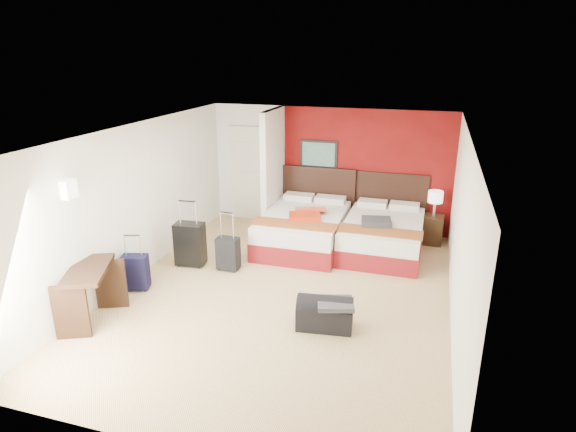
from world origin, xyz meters
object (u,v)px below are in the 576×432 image
at_px(nightstand, 432,230).
at_px(table_lamp, 435,204).
at_px(red_suitcase_open, 308,213).
at_px(desk, 92,295).
at_px(suitcase_charcoal, 228,255).
at_px(bed_right, 383,236).
at_px(duffel_bag, 325,315).
at_px(suitcase_black, 190,245).
at_px(suitcase_navy, 136,273).
at_px(bed_left, 304,230).

xyz_separation_m(nightstand, table_lamp, (0.00, 0.00, 0.53)).
distance_m(red_suitcase_open, desk, 4.06).
xyz_separation_m(red_suitcase_open, nightstand, (2.27, 0.94, -0.41)).
height_order(red_suitcase_open, suitcase_charcoal, red_suitcase_open).
bearing_deg(nightstand, bed_right, -138.47).
height_order(nightstand, duffel_bag, nightstand).
height_order(suitcase_black, desk, desk).
relative_size(bed_right, desk, 2.06).
distance_m(table_lamp, suitcase_navy, 5.57).
height_order(suitcase_black, suitcase_charcoal, suitcase_black).
relative_size(bed_right, nightstand, 3.65).
distance_m(table_lamp, suitcase_charcoal, 4.05).
height_order(suitcase_charcoal, desk, desk).
bearing_deg(nightstand, red_suitcase_open, -154.61).
bearing_deg(suitcase_charcoal, suitcase_black, -178.28).
relative_size(table_lamp, suitcase_charcoal, 0.90).
height_order(red_suitcase_open, nightstand, red_suitcase_open).
height_order(bed_right, nightstand, bed_right).
xyz_separation_m(bed_right, suitcase_navy, (-3.53, -2.65, -0.03)).
relative_size(duffel_bag, desk, 0.76).
relative_size(red_suitcase_open, desk, 0.80).
bearing_deg(desk, bed_right, 22.46).
height_order(bed_left, nightstand, bed_left).
bearing_deg(desk, suitcase_black, 55.64).
height_order(bed_left, table_lamp, table_lamp).
distance_m(bed_left, desk, 4.08).
height_order(nightstand, desk, desk).
bearing_deg(table_lamp, bed_left, -160.49).
bearing_deg(table_lamp, bed_right, -141.36).
distance_m(red_suitcase_open, duffel_bag, 2.84).
distance_m(duffel_bag, desk, 3.20).
relative_size(suitcase_black, suitcase_charcoal, 1.34).
relative_size(suitcase_charcoal, desk, 0.56).
distance_m(table_lamp, desk, 6.23).
relative_size(bed_left, desk, 2.17).
relative_size(red_suitcase_open, suitcase_navy, 1.45).
bearing_deg(suitcase_navy, bed_right, 20.40).
bearing_deg(bed_right, bed_left, -174.21).
height_order(bed_right, suitcase_navy, bed_right).
bearing_deg(table_lamp, duffel_bag, -110.38).
bearing_deg(duffel_bag, bed_left, 103.83).
bearing_deg(bed_left, suitcase_charcoal, -124.10).
height_order(suitcase_black, duffel_bag, suitcase_black).
bearing_deg(red_suitcase_open, suitcase_black, -159.59).
bearing_deg(bed_left, bed_right, 4.54).
xyz_separation_m(bed_left, desk, (-2.06, -3.53, 0.09)).
distance_m(nightstand, duffel_bag, 3.82).
bearing_deg(duffel_bag, suitcase_charcoal, 139.77).
xyz_separation_m(suitcase_navy, duffel_bag, (3.08, -0.22, -0.08)).
bearing_deg(duffel_bag, nightstand, 62.72).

